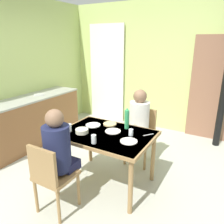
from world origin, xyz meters
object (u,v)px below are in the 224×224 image
dining_table (106,139)px  serving_bowl_center (82,131)px  water_bottle_green_near (127,119)px  person_far_diner (139,118)px  chair_far_diner (141,132)px  kitchen_counter (28,122)px  person_near_diner (58,147)px  chair_near_diner (51,175)px

dining_table → serving_bowl_center: serving_bowl_center is taller
water_bottle_green_near → person_far_diner: bearing=86.5°
serving_bowl_center → chair_far_diner: bearing=63.8°
kitchen_counter → person_near_diner: person_near_diner is taller
kitchen_counter → chair_near_diner: 1.98m
chair_near_diner → chair_far_diner: bearing=75.4°
kitchen_counter → water_bottle_green_near: size_ratio=7.54×
chair_far_diner → water_bottle_green_near: bearing=87.4°
kitchen_counter → chair_far_diner: bearing=13.2°
dining_table → person_near_diner: person_near_diner is taller
person_near_diner → chair_near_diner: bearing=-90.0°
person_near_diner → dining_table: bearing=70.4°
person_near_diner → serving_bowl_center: bearing=95.8°
dining_table → person_near_diner: (-0.23, -0.65, 0.12)m
chair_far_diner → serving_bowl_center: bearing=63.8°
dining_table → person_far_diner: bearing=74.6°
person_near_diner → water_bottle_green_near: bearing=67.5°
dining_table → water_bottle_green_near: (0.16, 0.28, 0.22)m
chair_near_diner → chair_far_diner: (0.41, 1.58, 0.00)m
kitchen_counter → serving_bowl_center: bearing=-15.7°
dining_table → water_bottle_green_near: size_ratio=4.08×
serving_bowl_center → water_bottle_green_near: bearing=44.7°
person_near_diner → person_far_diner: (0.41, 1.30, 0.00)m
chair_near_diner → serving_bowl_center: chair_near_diner is taller
water_bottle_green_near → serving_bowl_center: 0.63m
kitchen_counter → water_bottle_green_near: water_bottle_green_near is taller
person_far_diner → serving_bowl_center: 0.92m
kitchen_counter → person_far_diner: size_ratio=2.89×
kitchen_counter → water_bottle_green_near: (2.05, -0.02, 0.43)m
chair_far_diner → person_far_diner: (0.00, -0.14, 0.28)m
kitchen_counter → person_far_diner: (2.07, 0.35, 0.33)m
dining_table → person_near_diner: bearing=-109.6°
chair_far_diner → person_near_diner: (-0.41, -1.44, 0.28)m
water_bottle_green_near → kitchen_counter: bearing=179.5°
serving_bowl_center → kitchen_counter: bearing=164.3°
chair_near_diner → serving_bowl_center: bearing=94.5°
chair_near_diner → water_bottle_green_near: water_bottle_green_near is taller
person_near_diner → kitchen_counter: bearing=150.1°
kitchen_counter → dining_table: bearing=-9.1°
person_near_diner → chair_far_diner: bearing=74.1°
dining_table → serving_bowl_center: (-0.28, -0.15, 0.11)m
chair_near_diner → water_bottle_green_near: bearing=70.1°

